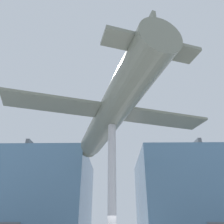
# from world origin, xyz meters

# --- Properties ---
(glass_pavilion_left) EXTENTS (11.77, 11.67, 10.09)m
(glass_pavilion_left) POSITION_xyz_m (-8.91, 13.45, 4.75)
(glass_pavilion_left) COLOR slate
(glass_pavilion_left) RESTS_ON ground_plane
(glass_pavilion_right) EXTENTS (11.77, 11.67, 10.09)m
(glass_pavilion_right) POSITION_xyz_m (8.91, 13.45, 4.75)
(glass_pavilion_right) COLOR slate
(glass_pavilion_right) RESTS_ON ground_plane
(support_pylon_central) EXTENTS (0.50, 0.50, 7.96)m
(support_pylon_central) POSITION_xyz_m (0.00, 0.00, 3.98)
(support_pylon_central) COLOR #B7B7BC
(support_pylon_central) RESTS_ON ground_plane
(suspended_airplane) EXTENTS (14.00, 15.66, 2.86)m
(suspended_airplane) POSITION_xyz_m (-0.11, 0.34, 8.98)
(suspended_airplane) COLOR slate
(suspended_airplane) RESTS_ON support_pylon_central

